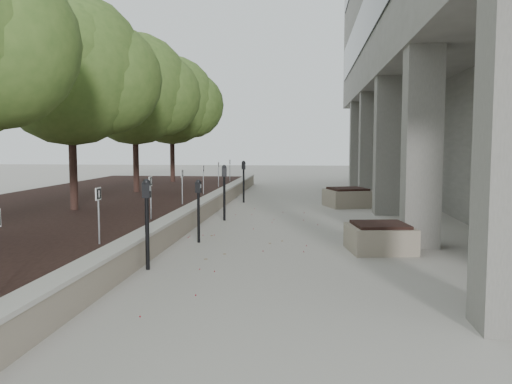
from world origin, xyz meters
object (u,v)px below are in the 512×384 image
at_px(planter_front, 380,237).
at_px(crabapple_tree_3, 71,102).
at_px(crabapple_tree_5, 172,119).
at_px(parking_meter_5, 244,182).
at_px(parking_meter_4, 224,193).
at_px(crabapple_tree_4, 135,113).
at_px(parking_meter_2, 147,224).
at_px(planter_back, 348,197).
at_px(parking_meter_3, 199,211).

bearing_deg(planter_front, crabapple_tree_3, 160.27).
height_order(crabapple_tree_3, crabapple_tree_5, same).
bearing_deg(parking_meter_5, crabapple_tree_5, 136.69).
relative_size(crabapple_tree_5, planter_front, 4.61).
height_order(parking_meter_4, parking_meter_5, parking_meter_4).
distance_m(crabapple_tree_4, parking_meter_2, 10.40).
xyz_separation_m(crabapple_tree_4, parking_meter_5, (3.66, 0.62, -2.38)).
relative_size(crabapple_tree_4, planter_back, 4.09).
relative_size(crabapple_tree_4, crabapple_tree_5, 1.00).
distance_m(parking_meter_3, planter_front, 3.75).
bearing_deg(parking_meter_5, planter_front, -59.23).
relative_size(parking_meter_2, parking_meter_4, 1.00).
bearing_deg(parking_meter_4, parking_meter_5, 74.90).
relative_size(parking_meter_3, parking_meter_5, 0.90).
xyz_separation_m(crabapple_tree_3, parking_meter_3, (3.65, -2.07, -2.45)).
distance_m(crabapple_tree_4, parking_meter_5, 4.41).
xyz_separation_m(crabapple_tree_3, crabapple_tree_5, (0.00, 10.00, 0.00)).
bearing_deg(parking_meter_3, parking_meter_2, -86.18).
bearing_deg(parking_meter_3, crabapple_tree_5, 118.44).
bearing_deg(planter_front, planter_back, 90.94).
distance_m(crabapple_tree_3, crabapple_tree_5, 10.00).
relative_size(parking_meter_3, planter_front, 1.13).
height_order(crabapple_tree_3, crabapple_tree_4, same).
bearing_deg(crabapple_tree_4, parking_meter_4, -45.87).
relative_size(crabapple_tree_4, parking_meter_4, 3.60).
distance_m(crabapple_tree_3, planter_back, 9.09).
relative_size(crabapple_tree_3, parking_meter_4, 3.60).
bearing_deg(parking_meter_3, planter_back, 74.09).
relative_size(parking_meter_2, planter_front, 1.28).
bearing_deg(parking_meter_4, parking_meter_3, -105.77).
xyz_separation_m(crabapple_tree_5, planter_front, (7.33, -12.63, -2.84)).
bearing_deg(crabapple_tree_4, planter_front, -46.13).
height_order(crabapple_tree_4, planter_front, crabapple_tree_4).
xyz_separation_m(parking_meter_2, parking_meter_4, (0.37, 5.79, -0.00)).
bearing_deg(crabapple_tree_4, parking_meter_2, -70.97).
distance_m(crabapple_tree_5, planter_back, 9.34).
xyz_separation_m(parking_meter_2, parking_meter_3, (0.34, 2.50, -0.09)).
bearing_deg(planter_front, parking_meter_5, 113.99).
height_order(parking_meter_2, planter_front, parking_meter_2).
relative_size(parking_meter_2, parking_meter_5, 1.03).
height_order(parking_meter_4, planter_back, parking_meter_4).
distance_m(crabapple_tree_5, planter_front, 14.88).
bearing_deg(parking_meter_4, crabapple_tree_5, 97.41).
xyz_separation_m(parking_meter_4, planter_back, (3.54, 3.56, -0.44)).
distance_m(crabapple_tree_5, parking_meter_5, 6.18).
bearing_deg(crabapple_tree_4, crabapple_tree_5, 90.00).
xyz_separation_m(parking_meter_3, parking_meter_4, (0.03, 3.28, 0.09)).
relative_size(crabapple_tree_3, planter_front, 4.61).
xyz_separation_m(parking_meter_3, planter_back, (3.57, 6.84, -0.36)).
distance_m(crabapple_tree_3, crabapple_tree_4, 5.00).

